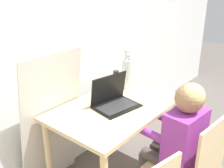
{
  "coord_description": "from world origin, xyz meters",
  "views": [
    {
      "loc": [
        -1.23,
        0.59,
        1.64
      ],
      "look_at": [
        0.17,
        1.74,
        0.9
      ],
      "focal_mm": 42.0,
      "sensor_mm": 36.0,
      "label": 1
    }
  ],
  "objects_px": {
    "flower_vase": "(128,72)",
    "water_bottle": "(116,85)",
    "laptop": "(114,99)",
    "person_seated": "(178,136)"
  },
  "relations": [
    {
      "from": "flower_vase",
      "to": "water_bottle",
      "type": "relative_size",
      "value": 1.6
    },
    {
      "from": "laptop",
      "to": "flower_vase",
      "type": "height_order",
      "value": "flower_vase"
    },
    {
      "from": "person_seated",
      "to": "flower_vase",
      "type": "xyz_separation_m",
      "value": [
        0.34,
        0.67,
        0.21
      ]
    },
    {
      "from": "person_seated",
      "to": "laptop",
      "type": "bearing_deg",
      "value": -80.54
    },
    {
      "from": "laptop",
      "to": "water_bottle",
      "type": "relative_size",
      "value": 1.63
    },
    {
      "from": "person_seated",
      "to": "water_bottle",
      "type": "bearing_deg",
      "value": -94.17
    },
    {
      "from": "person_seated",
      "to": "water_bottle",
      "type": "distance_m",
      "value": 0.66
    },
    {
      "from": "person_seated",
      "to": "water_bottle",
      "type": "xyz_separation_m",
      "value": [
        0.11,
        0.63,
        0.18
      ]
    },
    {
      "from": "laptop",
      "to": "flower_vase",
      "type": "relative_size",
      "value": 1.02
    },
    {
      "from": "laptop",
      "to": "flower_vase",
      "type": "bearing_deg",
      "value": 30.19
    }
  ]
}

